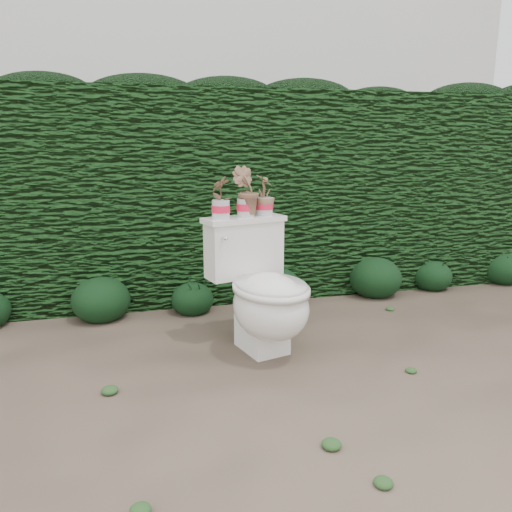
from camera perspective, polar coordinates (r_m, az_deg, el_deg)
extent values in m
plane|color=#73604F|center=(2.88, 3.44, -12.09)|extent=(60.00, 60.00, 0.00)
cube|color=#1D4C19|center=(4.19, -3.15, 7.12)|extent=(8.00, 1.00, 1.60)
cube|color=silver|center=(8.64, -5.17, 17.96)|extent=(8.00, 3.50, 4.00)
cube|color=white|center=(3.01, 0.67, -8.86)|extent=(0.29, 0.35, 0.20)
ellipsoid|color=white|center=(2.86, 1.68, -5.78)|extent=(0.53, 0.60, 0.39)
cube|color=white|center=(3.06, -1.36, 0.78)|extent=(0.50, 0.28, 0.34)
cube|color=white|center=(3.03, -1.38, 4.20)|extent=(0.53, 0.31, 0.03)
cylinder|color=silver|center=(2.88, -3.75, 2.11)|extent=(0.03, 0.06, 0.02)
sphere|color=silver|center=(2.85, -3.49, 2.01)|extent=(0.03, 0.03, 0.03)
imported|color=#226E28|center=(2.94, -4.07, 6.56)|extent=(0.15, 0.14, 0.24)
imported|color=#226E28|center=(3.01, -1.19, 7.24)|extent=(0.20, 0.18, 0.29)
imported|color=#226E28|center=(3.08, 0.95, 6.83)|extent=(0.14, 0.14, 0.23)
ellipsoid|color=black|center=(3.67, -17.33, -4.41)|extent=(0.41, 0.41, 0.33)
ellipsoid|color=black|center=(3.68, -7.29, -4.50)|extent=(0.31, 0.31, 0.25)
ellipsoid|color=black|center=(3.84, 2.34, -3.19)|extent=(0.39, 0.39, 0.31)
ellipsoid|color=black|center=(4.17, 13.47, -2.06)|extent=(0.42, 0.42, 0.34)
ellipsoid|color=black|center=(4.50, 19.44, -1.81)|extent=(0.34, 0.34, 0.27)
ellipsoid|color=black|center=(4.94, 26.41, -1.03)|extent=(0.37, 0.37, 0.29)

